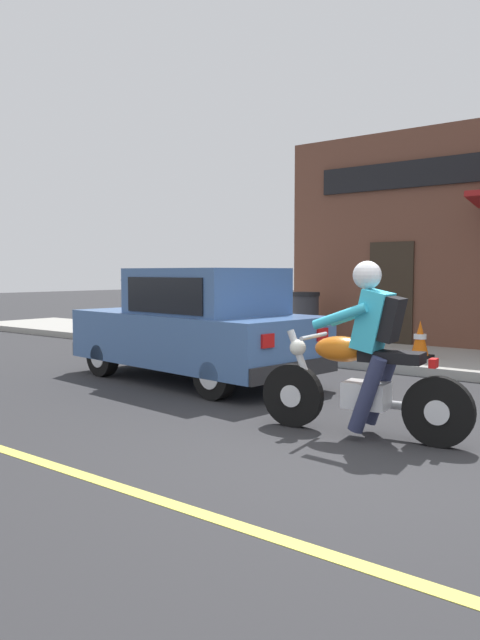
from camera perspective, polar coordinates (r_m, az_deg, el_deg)
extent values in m
plane|color=#2B2B2D|center=(5.35, 12.68, -12.19)|extent=(80.00, 80.00, 0.00)
cube|color=#9E9B93|center=(11.34, 10.81, -3.02)|extent=(2.60, 22.00, 0.14)
cube|color=#2D2319|center=(12.40, 13.62, 2.11)|extent=(0.04, 0.90, 2.10)
cylinder|color=black|center=(6.18, 4.85, -6.87)|extent=(0.18, 0.63, 0.62)
cylinder|color=silver|center=(6.18, 4.85, -6.87)|extent=(0.15, 0.23, 0.22)
cylinder|color=black|center=(5.72, 17.67, -7.99)|extent=(0.18, 0.63, 0.62)
cylinder|color=silver|center=(5.72, 17.67, -7.99)|extent=(0.15, 0.23, 0.22)
cube|color=silver|center=(5.89, 11.48, -6.73)|extent=(0.33, 0.43, 0.24)
ellipsoid|color=orange|center=(5.91, 9.25, -2.63)|extent=(0.37, 0.56, 0.24)
cube|color=black|center=(5.75, 13.69, -3.29)|extent=(0.33, 0.59, 0.10)
cylinder|color=silver|center=(6.09, 5.72, -4.05)|extent=(0.11, 0.33, 0.68)
cylinder|color=silver|center=(6.00, 6.78, -1.48)|extent=(0.56, 0.11, 0.04)
sphere|color=silver|center=(6.09, 5.31, -2.53)|extent=(0.16, 0.16, 0.16)
cylinder|color=silver|center=(5.94, 15.65, -7.69)|extent=(0.15, 0.56, 0.08)
cube|color=red|center=(5.66, 17.27, -3.79)|extent=(0.13, 0.08, 0.08)
cylinder|color=#282D4C|center=(5.69, 11.54, -6.72)|extent=(0.18, 0.37, 0.71)
cylinder|color=#282D4C|center=(6.02, 12.69, -6.12)|extent=(0.18, 0.37, 0.71)
cube|color=#33B2D1|center=(5.78, 12.05, -0.04)|extent=(0.38, 0.37, 0.57)
cylinder|color=#33B2D1|center=(5.67, 9.10, 0.33)|extent=(0.16, 0.53, 0.26)
cylinder|color=#33B2D1|center=(6.04, 10.52, 0.56)|extent=(0.16, 0.53, 0.26)
sphere|color=silver|center=(5.78, 11.55, 4.04)|extent=(0.26, 0.26, 0.26)
cube|color=black|center=(5.73, 13.57, 0.10)|extent=(0.31, 0.27, 0.42)
cylinder|color=black|center=(9.33, -12.46, -3.21)|extent=(0.24, 0.62, 0.60)
cylinder|color=silver|center=(9.33, -12.46, -3.21)|extent=(0.23, 0.35, 0.33)
cylinder|color=black|center=(10.17, -5.62, -2.50)|extent=(0.24, 0.62, 0.60)
cylinder|color=silver|center=(10.17, -5.62, -2.50)|extent=(0.23, 0.35, 0.33)
cylinder|color=black|center=(7.44, -2.37, -5.02)|extent=(0.24, 0.62, 0.60)
cylinder|color=silver|center=(7.44, -2.37, -5.02)|extent=(0.23, 0.35, 0.33)
cylinder|color=black|center=(8.47, 4.81, -3.88)|extent=(0.24, 0.62, 0.60)
cylinder|color=silver|center=(8.47, 4.81, -3.88)|extent=(0.23, 0.35, 0.33)
cube|color=#42669E|center=(8.76, -4.26, -1.62)|extent=(2.03, 3.86, 0.70)
cube|color=#42669E|center=(8.53, -3.18, 2.53)|extent=(1.64, 2.05, 0.66)
cube|color=black|center=(9.20, -6.81, 2.33)|extent=(1.35, 0.49, 0.51)
cube|color=black|center=(8.07, -7.01, 2.25)|extent=(0.20, 1.51, 0.46)
cube|color=black|center=(9.04, 0.24, 2.51)|extent=(0.20, 1.51, 0.46)
cube|color=silver|center=(9.95, -13.53, -0.32)|extent=(0.24, 0.07, 0.14)
cube|color=red|center=(7.07, 2.52, -1.92)|extent=(0.20, 0.06, 0.16)
cube|color=silver|center=(10.52, -8.82, 0.00)|extent=(0.24, 0.07, 0.14)
cube|color=red|center=(7.85, 7.53, -1.32)|extent=(0.20, 0.06, 0.16)
cube|color=#28282B|center=(10.24, -10.99, -2.23)|extent=(1.61, 0.29, 0.20)
cube|color=#28282B|center=(7.52, 4.96, -4.55)|extent=(1.61, 0.29, 0.20)
cube|color=black|center=(10.52, 16.10, -3.19)|extent=(0.36, 0.36, 0.04)
cone|color=orange|center=(10.48, 16.14, -1.57)|extent=(0.28, 0.28, 0.56)
cylinder|color=white|center=(10.48, 16.14, -1.46)|extent=(0.20, 0.20, 0.08)
cylinder|color=#2D2D33|center=(12.55, 6.02, 0.13)|extent=(0.52, 0.52, 0.90)
cylinder|color=black|center=(12.52, 6.03, 2.37)|extent=(0.56, 0.56, 0.08)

